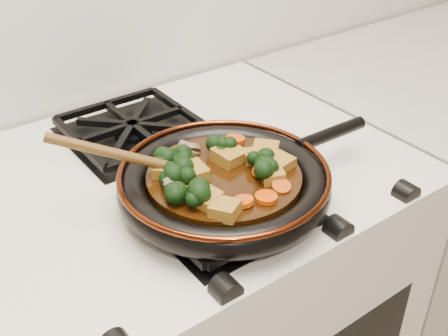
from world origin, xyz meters
TOP-DOWN VIEW (x-y plane):
  - burner_grate_front at (0.00, 1.55)m, footprint 0.23×0.23m
  - burner_grate_back at (0.00, 1.83)m, footprint 0.23×0.23m
  - skillet at (0.01, 1.56)m, footprint 0.44×0.32m
  - braising_sauce at (0.01, 1.56)m, footprint 0.23×0.23m
  - tofu_cube_0 at (-0.05, 1.48)m, footprint 0.05×0.05m
  - tofu_cube_1 at (0.07, 1.56)m, footprint 0.05×0.04m
  - tofu_cube_2 at (0.03, 1.58)m, footprint 0.05×0.05m
  - tofu_cube_3 at (0.05, 1.50)m, footprint 0.05×0.05m
  - tofu_cube_4 at (-0.04, 1.57)m, footprint 0.05×0.05m
  - tofu_cube_5 at (-0.06, 1.52)m, footprint 0.04×0.05m
  - tofu_cube_6 at (0.08, 1.52)m, footprint 0.04×0.04m
  - tofu_cube_7 at (0.09, 1.56)m, footprint 0.05×0.05m
  - tofu_cube_8 at (-0.06, 1.60)m, footprint 0.06×0.06m
  - broccoli_floret_0 at (0.04, 1.60)m, footprint 0.09×0.08m
  - broccoli_floret_1 at (-0.06, 1.51)m, footprint 0.07×0.08m
  - broccoli_floret_2 at (-0.06, 1.60)m, footprint 0.09×0.09m
  - broccoli_floret_3 at (-0.05, 1.62)m, footprint 0.09×0.09m
  - broccoli_floret_4 at (-0.04, 1.60)m, footprint 0.09×0.09m
  - broccoli_floret_5 at (-0.09, 1.55)m, footprint 0.06×0.07m
  - broccoli_floret_6 at (0.06, 1.53)m, footprint 0.09×0.08m
  - broccoli_floret_7 at (0.05, 1.51)m, footprint 0.08×0.08m
  - broccoli_floret_8 at (-0.06, 1.57)m, footprint 0.08×0.09m
  - carrot_coin_0 at (-0.07, 1.54)m, footprint 0.03×0.03m
  - carrot_coin_1 at (0.05, 1.52)m, footprint 0.03×0.03m
  - carrot_coin_2 at (0.05, 1.48)m, footprint 0.03×0.03m
  - carrot_coin_3 at (0.08, 1.62)m, footprint 0.03×0.03m
  - carrot_coin_4 at (-0.02, 1.48)m, footprint 0.03×0.03m
  - carrot_coin_5 at (0.01, 1.47)m, footprint 0.03×0.03m
  - mushroom_slice_0 at (-0.08, 1.56)m, footprint 0.04×0.05m
  - mushroom_slice_1 at (-0.08, 1.56)m, footprint 0.03×0.04m
  - mushroom_slice_2 at (-0.00, 1.64)m, footprint 0.04×0.04m
  - mushroom_slice_3 at (0.06, 1.62)m, footprint 0.04×0.04m
  - mushroom_slice_4 at (-0.00, 1.64)m, footprint 0.04×0.04m
  - wooden_spoon at (-0.08, 1.61)m, footprint 0.13×0.09m

SIDE VIEW (x-z plane):
  - burner_grate_front at x=0.00m, z-range 0.90..0.93m
  - burner_grate_back at x=0.00m, z-range 0.90..0.93m
  - skillet at x=0.01m, z-range 0.92..0.97m
  - braising_sauce at x=0.01m, z-range 0.94..0.96m
  - carrot_coin_0 at x=-0.07m, z-range 0.96..0.97m
  - carrot_coin_1 at x=0.05m, z-range 0.96..0.97m
  - carrot_coin_2 at x=0.05m, z-range 0.96..0.97m
  - carrot_coin_3 at x=0.08m, z-range 0.96..0.97m
  - carrot_coin_4 at x=-0.02m, z-range 0.96..0.97m
  - carrot_coin_5 at x=0.01m, z-range 0.96..0.97m
  - mushroom_slice_0 at x=-0.08m, z-range 0.95..0.98m
  - mushroom_slice_1 at x=-0.08m, z-range 0.95..0.98m
  - mushroom_slice_2 at x=0.00m, z-range 0.95..0.98m
  - mushroom_slice_3 at x=0.06m, z-range 0.95..0.98m
  - mushroom_slice_4 at x=0.00m, z-range 0.95..0.98m
  - tofu_cube_6 at x=0.08m, z-range 0.96..0.98m
  - tofu_cube_1 at x=0.07m, z-range 0.95..0.98m
  - tofu_cube_0 at x=-0.05m, z-range 0.95..0.98m
  - tofu_cube_3 at x=0.05m, z-range 0.96..0.98m
  - tofu_cube_7 at x=0.09m, z-range 0.95..0.98m
  - tofu_cube_5 at x=-0.06m, z-range 0.95..0.98m
  - tofu_cube_8 at x=-0.06m, z-range 0.95..0.98m
  - broccoli_floret_4 at x=-0.04m, z-range 0.93..1.00m
  - tofu_cube_4 at x=-0.04m, z-range 0.96..0.98m
  - tofu_cube_2 at x=0.03m, z-range 0.95..0.98m
  - broccoli_floret_2 at x=-0.06m, z-range 0.94..1.00m
  - broccoli_floret_1 at x=-0.06m, z-range 0.94..1.00m
  - broccoli_floret_7 at x=0.05m, z-range 0.94..1.00m
  - broccoli_floret_6 at x=0.06m, z-range 0.94..1.00m
  - broccoli_floret_0 at x=0.04m, z-range 0.94..1.00m
  - broccoli_floret_8 at x=-0.06m, z-range 0.94..1.01m
  - broccoli_floret_3 at x=-0.05m, z-range 0.94..1.01m
  - broccoli_floret_5 at x=-0.09m, z-range 0.94..1.00m
  - wooden_spoon at x=-0.08m, z-range 0.88..1.09m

